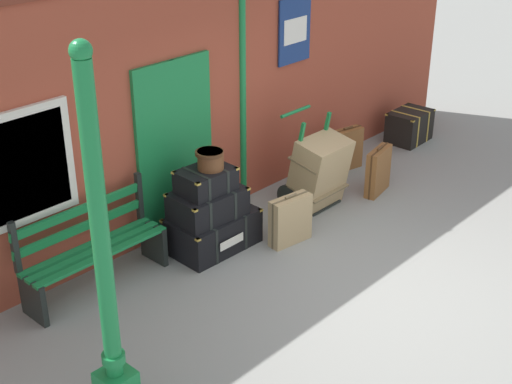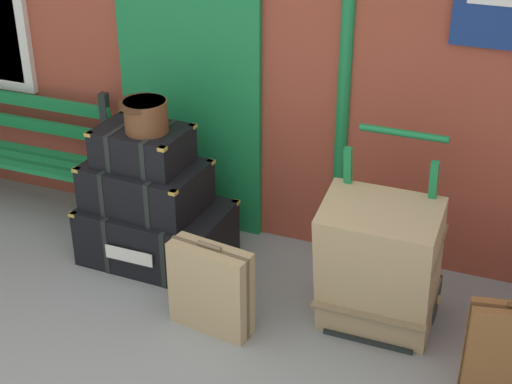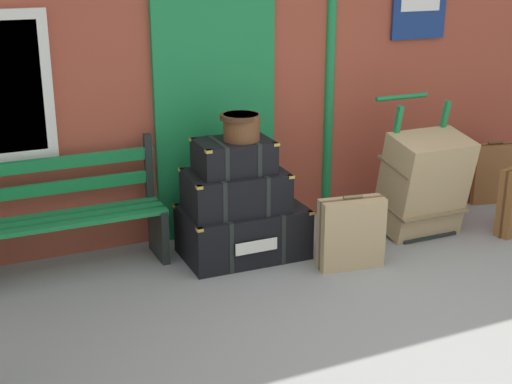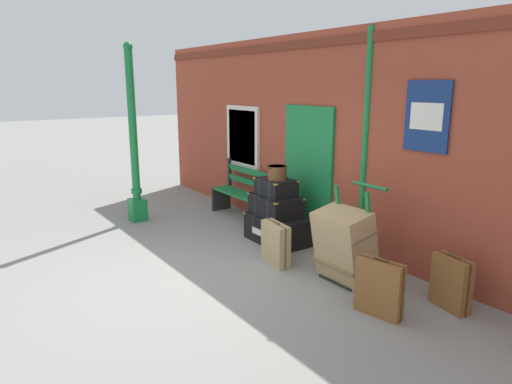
# 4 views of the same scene
# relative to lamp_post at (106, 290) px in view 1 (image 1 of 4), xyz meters

# --- Properties ---
(ground_plane) EXTENTS (60.00, 60.00, 0.00)m
(ground_plane) POSITION_rel_lamp_post_xyz_m (2.87, -0.47, -1.19)
(ground_plane) COLOR gray
(brick_facade) EXTENTS (10.40, 0.35, 3.20)m
(brick_facade) POSITION_rel_lamp_post_xyz_m (2.85, 2.12, 0.40)
(brick_facade) COLOR #9E422D
(brick_facade) RESTS_ON ground
(lamp_post) EXTENTS (0.28, 0.28, 3.12)m
(lamp_post) POSITION_rel_lamp_post_xyz_m (0.00, 0.00, 0.00)
(lamp_post) COLOR #197A3D
(lamp_post) RESTS_ON ground
(platform_bench) EXTENTS (1.60, 0.43, 1.01)m
(platform_bench) POSITION_rel_lamp_post_xyz_m (1.00, 1.69, -0.75)
(platform_bench) COLOR #197A3D
(platform_bench) RESTS_ON ground
(steamer_trunk_base) EXTENTS (1.03, 0.68, 0.43)m
(steamer_trunk_base) POSITION_rel_lamp_post_xyz_m (2.40, 1.36, -0.98)
(steamer_trunk_base) COLOR black
(steamer_trunk_base) RESTS_ON ground
(steamer_trunk_middle) EXTENTS (0.84, 0.60, 0.33)m
(steamer_trunk_middle) POSITION_rel_lamp_post_xyz_m (2.34, 1.36, -0.61)
(steamer_trunk_middle) COLOR black
(steamer_trunk_middle) RESTS_ON steamer_trunk_base
(steamer_trunk_top) EXTENTS (0.63, 0.48, 0.27)m
(steamer_trunk_top) POSITION_rel_lamp_post_xyz_m (2.33, 1.37, -0.32)
(steamer_trunk_top) COLOR black
(steamer_trunk_top) RESTS_ON steamer_trunk_middle
(round_hatbox) EXTENTS (0.32, 0.31, 0.21)m
(round_hatbox) POSITION_rel_lamp_post_xyz_m (2.39, 1.35, -0.07)
(round_hatbox) COLOR brown
(round_hatbox) RESTS_ON steamer_trunk_top
(porters_trolley) EXTENTS (0.71, 0.59, 1.20)m
(porters_trolley) POSITION_rel_lamp_post_xyz_m (4.05, 1.30, -0.92)
(porters_trolley) COLOR black
(porters_trolley) RESTS_ON ground
(large_brown_trunk) EXTENTS (0.70, 0.60, 0.95)m
(large_brown_trunk) POSITION_rel_lamp_post_xyz_m (4.05, 1.13, -0.72)
(large_brown_trunk) COLOR tan
(large_brown_trunk) RESTS_ON ground
(suitcase_caramel) EXTENTS (0.48, 0.26, 0.64)m
(suitcase_caramel) POSITION_rel_lamp_post_xyz_m (5.24, 1.56, -0.90)
(suitcase_caramel) COLOR brown
(suitcase_caramel) RESTS_ON ground
(suitcase_umber) EXTENTS (0.55, 0.25, 0.62)m
(suitcase_umber) POSITION_rel_lamp_post_xyz_m (3.10, 0.78, -0.91)
(suitcase_umber) COLOR tan
(suitcase_umber) RESTS_ON ground
(suitcase_charcoal) EXTENTS (0.54, 0.25, 0.66)m
(suitcase_charcoal) POSITION_rel_lamp_post_xyz_m (4.89, 0.79, -0.89)
(suitcase_charcoal) COLOR brown
(suitcase_charcoal) RESTS_ON ground
(corner_trunk) EXTENTS (0.71, 0.52, 0.49)m
(corner_trunk) POSITION_rel_lamp_post_xyz_m (6.74, 1.48, -0.95)
(corner_trunk) COLOR black
(corner_trunk) RESTS_ON ground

